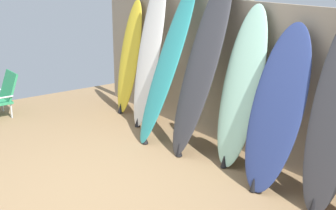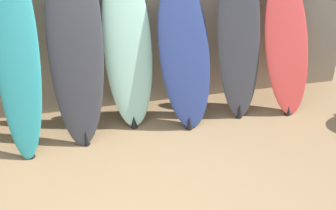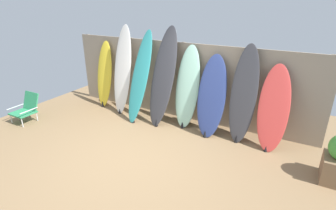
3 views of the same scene
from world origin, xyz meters
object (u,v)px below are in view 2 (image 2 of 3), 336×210
surfboard_teal_2 (17,54)px  surfboard_charcoal_6 (239,36)px  surfboard_charcoal_3 (75,41)px  surfboard_navy_5 (185,53)px  surfboard_red_7 (287,45)px  surfboard_seafoam_4 (128,48)px

surfboard_teal_2 → surfboard_charcoal_6: bearing=2.9°
surfboard_teal_2 → surfboard_charcoal_3: size_ratio=0.95×
surfboard_teal_2 → surfboard_navy_5: bearing=2.3°
surfboard_red_7 → surfboard_seafoam_4: bearing=177.5°
surfboard_navy_5 → surfboard_red_7: size_ratio=1.05×
surfboard_charcoal_6 → surfboard_navy_5: bearing=-175.4°
surfboard_charcoal_3 → surfboard_seafoam_4: 0.59m
surfboard_charcoal_3 → surfboard_seafoam_4: (0.55, 0.11, -0.18)m
surfboard_navy_5 → surfboard_charcoal_6: 0.64m
surfboard_seafoam_4 → surfboard_charcoal_6: surfboard_charcoal_6 is taller
surfboard_teal_2 → surfboard_seafoam_4: size_ratio=1.14×
surfboard_seafoam_4 → surfboard_charcoal_6: (1.23, -0.06, 0.05)m
surfboard_seafoam_4 → surfboard_red_7: (1.82, -0.08, -0.11)m
surfboard_teal_2 → surfboard_charcoal_3: 0.58m
surfboard_seafoam_4 → surfboard_navy_5: 0.62m
surfboard_teal_2 → surfboard_charcoal_6: surfboard_teal_2 is taller
surfboard_charcoal_3 → surfboard_red_7: 2.38m
surfboard_charcoal_3 → surfboard_red_7: surfboard_charcoal_3 is taller
surfboard_charcoal_3 → surfboard_navy_5: (1.15, 0.00, -0.25)m
surfboard_charcoal_3 → surfboard_navy_5: bearing=0.2°
surfboard_navy_5 → surfboard_red_7: 1.21m
surfboard_teal_2 → surfboard_charcoal_3: bearing=6.4°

